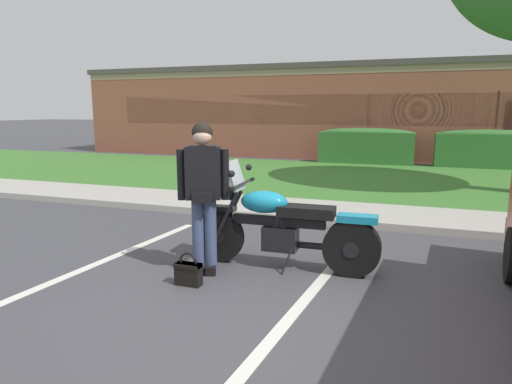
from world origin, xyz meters
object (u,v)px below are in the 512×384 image
at_px(rider_person, 203,187).
at_px(motorcycle, 289,228).
at_px(hedge_center_left, 490,149).
at_px(hedge_left, 366,145).
at_px(brick_building, 381,111).
at_px(handbag, 188,272).

bearing_deg(rider_person, motorcycle, 27.02).
bearing_deg(hedge_center_left, rider_person, -111.26).
distance_m(motorcycle, rider_person, 1.09).
distance_m(motorcycle, hedge_left, 10.81).
xyz_separation_m(rider_person, brick_building, (0.55, 17.82, 0.78)).
height_order(hedge_left, brick_building, brick_building).
xyz_separation_m(hedge_center_left, brick_building, (-3.82, 6.58, 1.13)).
bearing_deg(handbag, brick_building, 88.28).
xyz_separation_m(motorcycle, handbag, (-0.86, -0.84, -0.34)).
relative_size(hedge_left, hedge_center_left, 0.96).
distance_m(handbag, hedge_center_left, 12.45).
xyz_separation_m(hedge_left, hedge_center_left, (3.78, 0.00, -0.00)).
bearing_deg(handbag, motorcycle, 44.35).
bearing_deg(motorcycle, hedge_center_left, 72.00).
relative_size(rider_person, handbag, 4.74).
bearing_deg(brick_building, hedge_center_left, -59.82).
bearing_deg(handbag, rider_person, 90.36).
bearing_deg(hedge_left, hedge_center_left, 0.00).
height_order(handbag, hedge_left, hedge_left).
height_order(hedge_left, hedge_center_left, same).
height_order(hedge_center_left, brick_building, brick_building).
bearing_deg(motorcycle, handbag, -135.65).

